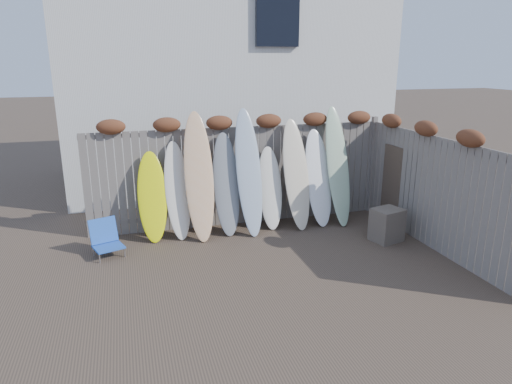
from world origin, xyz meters
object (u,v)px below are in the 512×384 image
object	(u,v)px
wooden_crate	(387,225)
lattice_panel	(400,188)
beach_chair	(106,239)
surfboard_0	(152,197)

from	to	relation	value
wooden_crate	lattice_panel	world-z (taller)	lattice_panel
beach_chair	surfboard_0	xyz separation A→B (m)	(0.86, 0.52, 0.53)
wooden_crate	lattice_panel	size ratio (longest dim) A/B	0.38
lattice_panel	surfboard_0	size ratio (longest dim) A/B	0.95
beach_chair	wooden_crate	bearing A→B (deg)	-9.07
lattice_panel	surfboard_0	xyz separation A→B (m)	(-4.77, 0.73, 0.01)
wooden_crate	surfboard_0	size ratio (longest dim) A/B	0.36
beach_chair	lattice_panel	xyz separation A→B (m)	(5.63, -0.21, 0.52)
wooden_crate	lattice_panel	xyz separation A→B (m)	(0.61, 0.59, 0.50)
wooden_crate	beach_chair	bearing A→B (deg)	170.93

